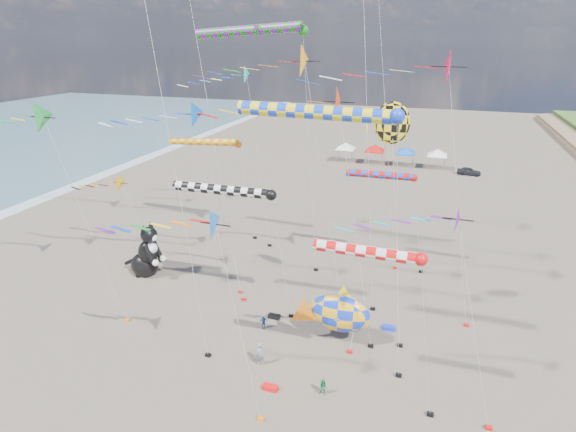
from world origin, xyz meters
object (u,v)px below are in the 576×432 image
(fish_inflatable, at_px, (339,313))
(child_blue, at_px, (263,322))
(parked_car, at_px, (469,171))
(cat_inflatable, at_px, (145,249))
(child_green, at_px, (323,387))
(person_adult, at_px, (260,354))

(fish_inflatable, xyz_separation_m, child_blue, (-5.47, -0.26, -1.81))
(fish_inflatable, distance_m, parked_car, 48.09)
(cat_inflatable, relative_size, child_green, 4.74)
(parked_car, bearing_deg, cat_inflatable, 149.35)
(fish_inflatable, height_order, parked_car, fish_inflatable)
(fish_inflatable, height_order, child_green, fish_inflatable)
(person_adult, xyz_separation_m, child_green, (4.52, -1.30, -0.26))
(person_adult, relative_size, parked_car, 0.46)
(child_green, height_order, child_blue, child_green)
(fish_inflatable, distance_m, child_blue, 5.77)
(person_adult, height_order, child_green, person_adult)
(fish_inflatable, bearing_deg, parked_car, 77.62)
(child_blue, relative_size, parked_car, 0.30)
(child_green, distance_m, parked_car, 53.18)
(person_adult, bearing_deg, cat_inflatable, 114.81)
(cat_inflatable, height_order, child_green, cat_inflatable)
(fish_inflatable, height_order, child_blue, fish_inflatable)
(parked_car, bearing_deg, child_blue, 164.39)
(child_green, xyz_separation_m, child_blue, (-5.77, 5.03, -0.01))
(cat_inflatable, height_order, child_blue, cat_inflatable)
(cat_inflatable, bearing_deg, child_green, -18.13)
(cat_inflatable, xyz_separation_m, child_green, (18.50, -9.20, -2.03))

